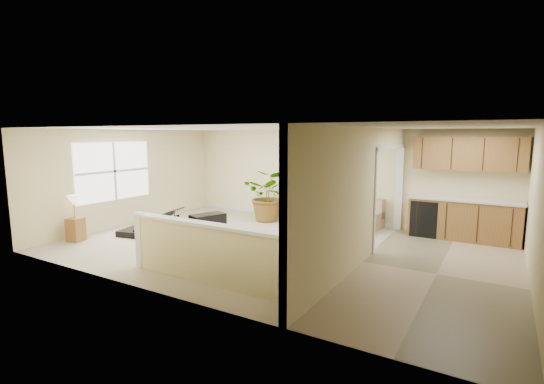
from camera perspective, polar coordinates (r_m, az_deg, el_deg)
The scene contains 20 objects.
floor at distance 8.41m, azimuth 0.75°, elevation -8.05°, with size 9.00×9.00×0.00m, color #BAAE91.
back_wall at distance 10.83m, azimuth 8.70°, elevation 2.30°, with size 9.00×0.04×2.50m, color beige.
front_wall at distance 5.78m, azimuth -14.24°, elevation -3.14°, with size 9.00×0.04×2.50m, color beige.
left_wall at distance 11.08m, azimuth -19.87°, elevation 2.03°, with size 0.04×6.00×2.50m, color beige.
right_wall at distance 7.10m, azimuth 34.13°, elevation -2.21°, with size 0.04×6.00×2.50m, color beige.
ceiling at distance 8.07m, azimuth 0.79°, elevation 9.24°, with size 9.00×6.00×0.04m, color silver.
kitchen_vinyl at distance 7.44m, azimuth 22.71°, elevation -10.90°, with size 2.70×6.00×0.01m, color tan.
interior_partition at distance 7.67m, azimuth 13.48°, elevation -0.54°, with size 0.18×5.99×2.50m.
pony_half_wall at distance 6.40m, azimuth -9.06°, elevation -8.60°, with size 3.42×0.22×1.00m.
left_window at distance 10.74m, azimuth -21.93°, elevation 2.81°, with size 0.05×2.15×1.45m, color white.
wall_art_left at distance 11.15m, azimuth 4.16°, elevation 5.13°, with size 0.48×0.04×0.58m.
wall_mirror at distance 10.65m, azimuth 10.21°, elevation 5.13°, with size 0.55×0.04×0.55m.
kitchen_cabinets at distance 9.88m, azimuth 25.47°, elevation -1.22°, with size 2.36×0.65×2.33m.
piano at distance 9.96m, azimuth -16.22°, elevation -2.57°, with size 1.81×1.83×1.30m.
piano_bench at distance 9.38m, azimuth -9.26°, elevation -4.75°, with size 0.40×0.80×0.53m, color black.
loveseat at distance 10.42m, azimuth 10.72°, elevation -2.85°, with size 1.86×1.22×0.99m.
accent_table at distance 10.64m, azimuth 4.04°, elevation -1.64°, with size 0.57×0.57×0.83m.
palm_plant at distance 10.80m, azimuth -0.41°, elevation -0.57°, with size 1.40×1.25×1.43m.
small_plant at distance 9.72m, azimuth 11.89°, elevation -4.62°, with size 0.33×0.33×0.52m.
lamp_stand at distance 9.85m, azimuth -26.62°, elevation -3.88°, with size 0.37×0.37×1.04m.
Camera 1 is at (4.01, -7.00, 2.38)m, focal length 26.00 mm.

